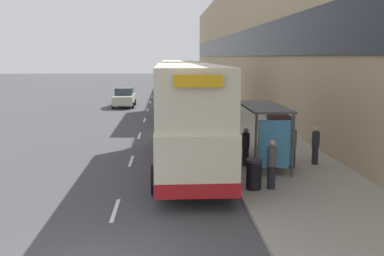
{
  "coord_description": "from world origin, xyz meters",
  "views": [
    {
      "loc": [
        1.57,
        -8.53,
        4.63
      ],
      "look_at": [
        3.42,
        21.41,
        -0.41
      ],
      "focal_mm": 40.0,
      "sensor_mm": 36.0,
      "label": 1
    }
  ],
  "objects_px": {
    "pedestrian_3": "(224,130)",
    "litter_bin": "(254,174)",
    "double_decker_bus_ahead": "(179,87)",
    "pedestrian_at_shelter": "(272,164)",
    "double_decker_bus_near": "(188,114)",
    "bus_shelter": "(269,125)",
    "pedestrian_2": "(246,146)",
    "car_1": "(124,97)",
    "pedestrian_4": "(292,146)",
    "car_2": "(172,91)",
    "pedestrian_1": "(315,145)",
    "car_0": "(173,83)"
  },
  "relations": [
    {
      "from": "pedestrian_3",
      "to": "litter_bin",
      "type": "relative_size",
      "value": 1.63
    },
    {
      "from": "double_decker_bus_ahead",
      "to": "pedestrian_at_shelter",
      "type": "height_order",
      "value": "double_decker_bus_ahead"
    },
    {
      "from": "double_decker_bus_near",
      "to": "litter_bin",
      "type": "distance_m",
      "value": 4.37
    },
    {
      "from": "bus_shelter",
      "to": "double_decker_bus_ahead",
      "type": "height_order",
      "value": "double_decker_bus_ahead"
    },
    {
      "from": "pedestrian_2",
      "to": "pedestrian_3",
      "type": "distance_m",
      "value": 3.62
    },
    {
      "from": "double_decker_bus_ahead",
      "to": "pedestrian_2",
      "type": "xyz_separation_m",
      "value": [
        2.26,
        -15.55,
        -1.34
      ]
    },
    {
      "from": "car_1",
      "to": "pedestrian_4",
      "type": "bearing_deg",
      "value": 111.08
    },
    {
      "from": "double_decker_bus_near",
      "to": "car_2",
      "type": "distance_m",
      "value": 29.2
    },
    {
      "from": "car_1",
      "to": "pedestrian_2",
      "type": "xyz_separation_m",
      "value": [
        7.11,
        -22.62,
        0.08
      ]
    },
    {
      "from": "pedestrian_1",
      "to": "litter_bin",
      "type": "relative_size",
      "value": 1.52
    },
    {
      "from": "car_2",
      "to": "pedestrian_4",
      "type": "bearing_deg",
      "value": -81.61
    },
    {
      "from": "pedestrian_at_shelter",
      "to": "pedestrian_2",
      "type": "distance_m",
      "value": 3.19
    },
    {
      "from": "pedestrian_at_shelter",
      "to": "pedestrian_1",
      "type": "height_order",
      "value": "pedestrian_at_shelter"
    },
    {
      "from": "pedestrian_4",
      "to": "car_1",
      "type": "bearing_deg",
      "value": 111.08
    },
    {
      "from": "car_0",
      "to": "double_decker_bus_ahead",
      "type": "bearing_deg",
      "value": -90.02
    },
    {
      "from": "double_decker_bus_near",
      "to": "pedestrian_1",
      "type": "bearing_deg",
      "value": -2.87
    },
    {
      "from": "pedestrian_1",
      "to": "pedestrian_3",
      "type": "relative_size",
      "value": 0.93
    },
    {
      "from": "pedestrian_at_shelter",
      "to": "pedestrian_4",
      "type": "relative_size",
      "value": 0.93
    },
    {
      "from": "double_decker_bus_near",
      "to": "pedestrian_at_shelter",
      "type": "xyz_separation_m",
      "value": [
        2.68,
        -3.49,
        -1.28
      ]
    },
    {
      "from": "double_decker_bus_ahead",
      "to": "litter_bin",
      "type": "distance_m",
      "value": 18.9
    },
    {
      "from": "car_0",
      "to": "litter_bin",
      "type": "bearing_deg",
      "value": -87.68
    },
    {
      "from": "double_decker_bus_near",
      "to": "car_0",
      "type": "bearing_deg",
      "value": 89.83
    },
    {
      "from": "bus_shelter",
      "to": "litter_bin",
      "type": "height_order",
      "value": "bus_shelter"
    },
    {
      "from": "pedestrian_2",
      "to": "litter_bin",
      "type": "relative_size",
      "value": 1.51
    },
    {
      "from": "car_1",
      "to": "pedestrian_at_shelter",
      "type": "distance_m",
      "value": 26.84
    },
    {
      "from": "pedestrian_at_shelter",
      "to": "pedestrian_2",
      "type": "bearing_deg",
      "value": 95.28
    },
    {
      "from": "double_decker_bus_near",
      "to": "pedestrian_1",
      "type": "relative_size",
      "value": 6.88
    },
    {
      "from": "double_decker_bus_ahead",
      "to": "car_2",
      "type": "height_order",
      "value": "double_decker_bus_ahead"
    },
    {
      "from": "bus_shelter",
      "to": "car_2",
      "type": "height_order",
      "value": "bus_shelter"
    },
    {
      "from": "double_decker_bus_ahead",
      "to": "car_2",
      "type": "bearing_deg",
      "value": 91.49
    },
    {
      "from": "car_0",
      "to": "pedestrian_at_shelter",
      "type": "relative_size",
      "value": 2.34
    },
    {
      "from": "double_decker_bus_ahead",
      "to": "pedestrian_3",
      "type": "distance_m",
      "value": 12.17
    },
    {
      "from": "car_1",
      "to": "pedestrian_1",
      "type": "xyz_separation_m",
      "value": [
        10.07,
        -22.58,
        0.09
      ]
    },
    {
      "from": "car_1",
      "to": "pedestrian_at_shelter",
      "type": "xyz_separation_m",
      "value": [
        7.41,
        -25.8,
        0.14
      ]
    },
    {
      "from": "car_0",
      "to": "pedestrian_1",
      "type": "height_order",
      "value": "car_0"
    },
    {
      "from": "car_0",
      "to": "pedestrian_at_shelter",
      "type": "bearing_deg",
      "value": -86.97
    },
    {
      "from": "pedestrian_1",
      "to": "pedestrian_4",
      "type": "height_order",
      "value": "pedestrian_4"
    },
    {
      "from": "pedestrian_at_shelter",
      "to": "pedestrian_2",
      "type": "height_order",
      "value": "pedestrian_at_shelter"
    },
    {
      "from": "bus_shelter",
      "to": "pedestrian_4",
      "type": "height_order",
      "value": "bus_shelter"
    },
    {
      "from": "pedestrian_2",
      "to": "pedestrian_4",
      "type": "xyz_separation_m",
      "value": [
        1.8,
        -0.49,
        0.12
      ]
    },
    {
      "from": "pedestrian_2",
      "to": "pedestrian_4",
      "type": "bearing_deg",
      "value": -15.28
    },
    {
      "from": "pedestrian_3",
      "to": "litter_bin",
      "type": "bearing_deg",
      "value": -88.95
    },
    {
      "from": "pedestrian_3",
      "to": "litter_bin",
      "type": "distance_m",
      "value": 6.77
    },
    {
      "from": "car_0",
      "to": "car_1",
      "type": "height_order",
      "value": "car_0"
    },
    {
      "from": "pedestrian_1",
      "to": "pedestrian_4",
      "type": "bearing_deg",
      "value": -155.32
    },
    {
      "from": "car_2",
      "to": "pedestrian_4",
      "type": "relative_size",
      "value": 2.13
    },
    {
      "from": "car_2",
      "to": "litter_bin",
      "type": "xyz_separation_m",
      "value": [
        2.31,
        -32.65,
        -0.21
      ]
    },
    {
      "from": "car_2",
      "to": "pedestrian_2",
      "type": "bearing_deg",
      "value": -84.92
    },
    {
      "from": "car_1",
      "to": "pedestrian_1",
      "type": "bearing_deg",
      "value": 114.05
    },
    {
      "from": "pedestrian_at_shelter",
      "to": "pedestrian_3",
      "type": "bearing_deg",
      "value": 96.12
    }
  ]
}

